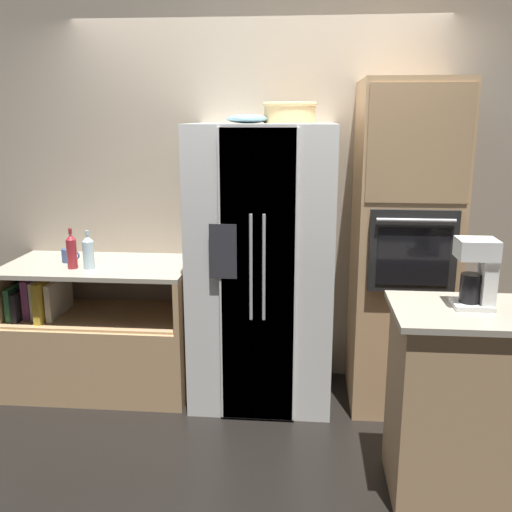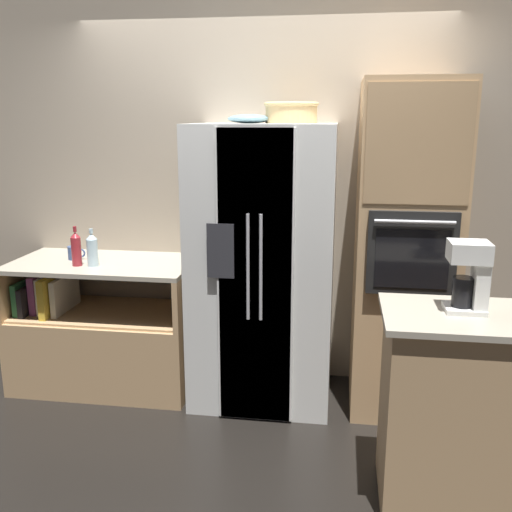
% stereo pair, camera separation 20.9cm
% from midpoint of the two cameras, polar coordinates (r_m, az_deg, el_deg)
% --- Properties ---
extents(ground_plane, '(20.00, 20.00, 0.00)m').
position_cam_midpoint_polar(ground_plane, '(4.02, -1.96, -13.82)').
color(ground_plane, black).
extents(wall_back, '(12.00, 0.06, 2.80)m').
position_cam_midpoint_polar(wall_back, '(4.02, -1.37, 7.17)').
color(wall_back, tan).
rests_on(wall_back, ground_plane).
extents(counter_left, '(1.24, 0.68, 0.90)m').
position_cam_midpoint_polar(counter_left, '(4.19, -16.66, -8.26)').
color(counter_left, tan).
rests_on(counter_left, ground_plane).
extents(refrigerator, '(0.90, 0.76, 1.82)m').
position_cam_midpoint_polar(refrigerator, '(3.72, -0.97, -1.06)').
color(refrigerator, silver).
rests_on(refrigerator, ground_plane).
extents(wall_oven, '(0.61, 0.73, 2.08)m').
position_cam_midpoint_polar(wall_oven, '(3.73, 12.89, 0.73)').
color(wall_oven, tan).
rests_on(wall_oven, ground_plane).
extents(island_counter, '(0.79, 0.55, 0.98)m').
position_cam_midpoint_polar(island_counter, '(3.03, 18.58, -13.84)').
color(island_counter, tan).
rests_on(island_counter, ground_plane).
extents(wicker_basket, '(0.34, 0.34, 0.13)m').
position_cam_midpoint_polar(wicker_basket, '(3.68, 1.71, 14.21)').
color(wicker_basket, tan).
rests_on(wicker_basket, refrigerator).
extents(fruit_bowl, '(0.27, 0.27, 0.06)m').
position_cam_midpoint_polar(fruit_bowl, '(3.66, -2.51, 13.56)').
color(fruit_bowl, '#668C99').
rests_on(fruit_bowl, refrigerator).
extents(bottle_tall, '(0.07, 0.07, 0.27)m').
position_cam_midpoint_polar(bottle_tall, '(3.92, -19.43, 0.47)').
color(bottle_tall, maroon).
rests_on(bottle_tall, counter_left).
extents(bottle_short, '(0.07, 0.07, 0.25)m').
position_cam_midpoint_polar(bottle_short, '(3.89, -17.92, 0.40)').
color(bottle_short, silver).
rests_on(bottle_short, counter_left).
extents(mug, '(0.13, 0.09, 0.09)m').
position_cam_midpoint_polar(mug, '(4.12, -19.60, 0.06)').
color(mug, '#384C7A').
rests_on(mug, counter_left).
extents(coffee_maker, '(0.18, 0.16, 0.33)m').
position_cam_midpoint_polar(coffee_maker, '(2.83, 19.47, -1.38)').
color(coffee_maker, white).
rests_on(coffee_maker, island_counter).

